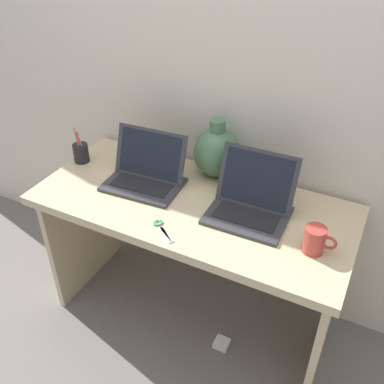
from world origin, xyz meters
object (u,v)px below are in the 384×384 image
at_px(coffee_mug, 315,240).
at_px(scissors, 161,227).
at_px(power_brick, 222,343).
at_px(green_vase, 217,152).
at_px(laptop_left, 147,170).
at_px(pen_cup, 81,152).
at_px(laptop_right, 252,199).

distance_m(coffee_mug, scissors, 0.58).
bearing_deg(power_brick, coffee_mug, 5.26).
bearing_deg(coffee_mug, power_brick, -174.74).
relative_size(green_vase, scissors, 2.10).
xyz_separation_m(coffee_mug, power_brick, (-0.32, -0.03, -0.77)).
xyz_separation_m(green_vase, power_brick, (0.21, -0.35, -0.83)).
relative_size(laptop_left, scissors, 2.66).
bearing_deg(scissors, laptop_left, 130.77).
relative_size(green_vase, power_brick, 3.94).
xyz_separation_m(green_vase, coffee_mug, (0.53, -0.32, -0.06)).
distance_m(green_vase, pen_cup, 0.66).
bearing_deg(coffee_mug, laptop_right, 157.33).
distance_m(laptop_right, scissors, 0.38).
xyz_separation_m(laptop_right, pen_cup, (-0.87, 0.01, -0.02)).
bearing_deg(scissors, laptop_right, 42.70).
bearing_deg(green_vase, laptop_left, -141.08).
bearing_deg(power_brick, laptop_left, 162.50).
xyz_separation_m(laptop_left, laptop_right, (0.50, 0.00, 0.00)).
height_order(pen_cup, scissors, pen_cup).
bearing_deg(scissors, green_vase, 86.03).
height_order(laptop_right, coffee_mug, laptop_right).
height_order(laptop_left, laptop_right, laptop_right).
xyz_separation_m(laptop_left, power_brick, (0.46, -0.15, -0.78)).
bearing_deg(coffee_mug, green_vase, 149.25).
xyz_separation_m(pen_cup, power_brick, (0.84, -0.16, -0.76)).
height_order(pen_cup, power_brick, pen_cup).
distance_m(laptop_right, power_brick, 0.80).
bearing_deg(green_vase, laptop_right, -38.73).
relative_size(scissors, power_brick, 1.88).
bearing_deg(laptop_right, coffee_mug, -22.67).
distance_m(laptop_right, pen_cup, 0.87).
bearing_deg(green_vase, scissors, -93.97).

